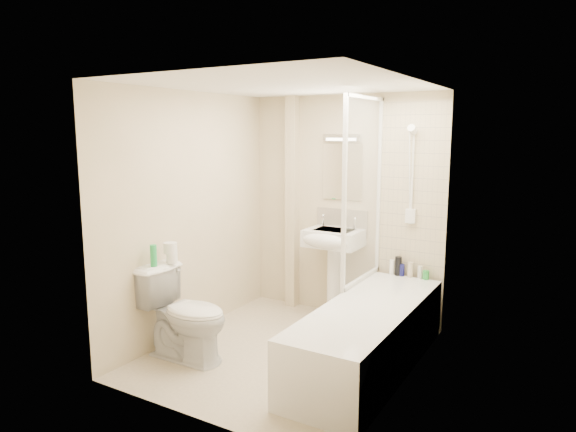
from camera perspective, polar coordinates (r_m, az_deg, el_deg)
The scene contains 25 objects.
floor at distance 4.87m, azimuth -0.24°, elevation -15.01°, with size 2.50×2.50×0.00m, color beige.
wall_back at distance 5.61m, azimuth 6.27°, elevation 0.99°, with size 2.20×0.02×2.40m, color beige.
wall_left at distance 5.15m, azimuth -10.83°, elevation 0.14°, with size 0.02×2.50×2.40m, color beige.
wall_right at distance 4.07m, azimuth 13.19°, elevation -2.37°, with size 0.02×2.50×2.40m, color beige.
ceiling at distance 4.46m, azimuth -0.26°, elevation 14.37°, with size 2.20×2.50×0.02m, color white.
tile_back at distance 5.31m, azimuth 13.67°, elevation 2.76°, with size 0.70×0.01×1.75m, color beige.
tile_right at distance 4.15m, azimuth 13.64°, elevation 0.98°, with size 0.01×2.10×1.75m, color beige.
pipe_boxing at distance 5.84m, azimuth 0.47°, elevation 1.37°, with size 0.12×0.12×2.40m, color beige.
splashback at distance 5.64m, azimuth 6.00°, elevation -0.71°, with size 0.60×0.01×0.30m, color beige.
mirror at distance 5.57m, azimuth 6.09°, elevation 4.87°, with size 0.46×0.01×0.60m, color white.
strip_light at distance 5.53m, azimuth 6.06°, elevation 8.68°, with size 0.42×0.07×0.07m, color silver.
bathtub at distance 4.56m, azimuth 8.91°, elevation -12.95°, with size 0.70×2.10×0.55m.
shower_screen at distance 5.01m, azimuth 8.38°, elevation 2.83°, with size 0.04×0.92×1.80m.
shower_fixture at distance 5.26m, azimuth 13.56°, elevation 4.02°, with size 0.10×0.16×0.99m.
pedestal_sink at distance 5.48m, azimuth 4.97°, elevation -3.59°, with size 0.58×0.52×1.12m.
bottle_white_a at distance 5.43m, azimuth 11.48°, elevation -5.59°, with size 0.05×0.05×0.15m, color white.
bottle_black_b at distance 5.41m, azimuth 12.15°, elevation -5.46°, with size 0.07×0.07×0.19m, color black.
bottle_blue at distance 5.40m, azimuth 12.53°, elevation -5.87°, with size 0.05×0.05×0.12m, color navy.
bottle_cream at distance 5.38m, azimuth 13.43°, elevation -5.82°, with size 0.06×0.06×0.15m, color beige.
bottle_white_b at distance 5.35m, azimuth 14.45°, elevation -6.08°, with size 0.05×0.05×0.13m, color silver.
bottle_green at distance 5.34m, azimuth 15.07°, elevation -6.34°, with size 0.06×0.06×0.09m, color green.
toilet at distance 4.72m, azimuth -11.33°, elevation -10.60°, with size 0.82×0.47×0.83m, color white.
toilet_roll_lower at distance 4.80m, azimuth -12.77°, elevation -4.56°, with size 0.10×0.10×0.09m, color white.
toilet_roll_upper at distance 4.79m, azimuth -12.95°, elevation -3.46°, with size 0.12×0.12×0.10m, color white.
green_bottle at distance 4.70m, azimuth -14.71°, elevation -4.28°, with size 0.06×0.06×0.20m, color green.
Camera 1 is at (2.26, -3.82, 2.01)m, focal length 32.00 mm.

